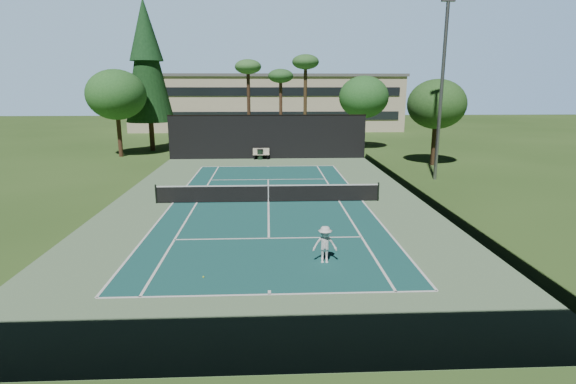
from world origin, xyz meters
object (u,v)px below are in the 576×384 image
at_px(tennis_ball_a, 203,277).
at_px(tennis_ball_c, 289,187).
at_px(park_bench, 261,153).
at_px(tennis_net, 268,193).
at_px(trash_bin, 260,154).
at_px(player, 325,245).
at_px(tennis_ball_d, 174,188).
at_px(tennis_ball_b, 227,187).

bearing_deg(tennis_ball_a, tennis_ball_c, 75.62).
xyz_separation_m(tennis_ball_a, park_bench, (1.68, 26.13, 0.51)).
bearing_deg(park_bench, tennis_ball_c, -80.47).
height_order(tennis_net, park_bench, tennis_net).
bearing_deg(trash_bin, player, -83.54).
bearing_deg(tennis_ball_c, tennis_net, -109.48).
bearing_deg(tennis_ball_c, tennis_ball_d, -179.93).
distance_m(tennis_net, player, 9.48).
height_order(player, tennis_ball_b, player).
relative_size(player, trash_bin, 1.53).
bearing_deg(tennis_net, tennis_ball_d, 148.28).
relative_size(tennis_ball_b, tennis_ball_c, 0.84).
xyz_separation_m(tennis_ball_c, tennis_ball_d, (-7.57, -0.01, -0.00)).
height_order(tennis_ball_d, park_bench, park_bench).
height_order(player, tennis_ball_c, player).
distance_m(player, tennis_ball_a, 4.63).
bearing_deg(trash_bin, tennis_ball_c, -80.07).
xyz_separation_m(tennis_net, trash_bin, (-0.71, 15.70, -0.08)).
bearing_deg(tennis_ball_a, tennis_ball_b, 91.76).
height_order(tennis_ball_b, tennis_ball_c, tennis_ball_c).
height_order(player, tennis_ball_a, player).
height_order(park_bench, trash_bin, park_bench).
bearing_deg(tennis_ball_b, player, -69.85).
distance_m(tennis_net, park_bench, 15.69).
xyz_separation_m(player, tennis_ball_a, (-4.42, -1.21, -0.69)).
bearing_deg(park_bench, player, -83.74).
bearing_deg(tennis_ball_c, park_bench, 99.53).
bearing_deg(trash_bin, tennis_ball_b, -99.90).
relative_size(tennis_ball_d, park_bench, 0.05).
xyz_separation_m(tennis_ball_d, trash_bin, (5.50, 11.85, 0.44)).
bearing_deg(park_bench, trash_bin, 167.54).
distance_m(player, tennis_ball_c, 13.13).
bearing_deg(tennis_ball_d, tennis_ball_a, -74.71).
distance_m(tennis_net, tennis_ball_b, 4.89).
distance_m(tennis_ball_a, tennis_ball_d, 14.82).
bearing_deg(tennis_ball_b, tennis_ball_c, -2.21).
height_order(tennis_net, player, player).
bearing_deg(tennis_ball_d, tennis_net, -31.72).
bearing_deg(tennis_ball_d, trash_bin, 65.11).
bearing_deg(player, tennis_net, 105.38).
distance_m(tennis_ball_c, park_bench, 12.00).
distance_m(player, park_bench, 25.07).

